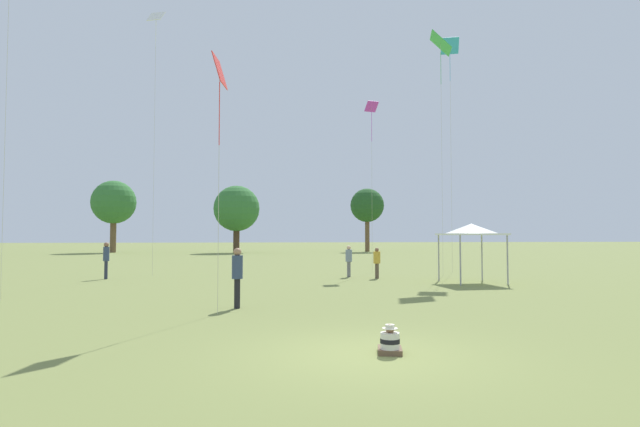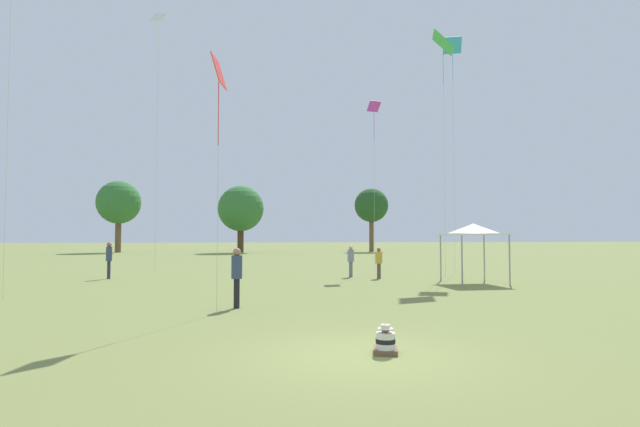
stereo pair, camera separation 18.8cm
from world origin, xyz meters
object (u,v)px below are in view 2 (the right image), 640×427
object	(u,v)px
person_standing_3	(379,260)
person_standing_2	(109,256)
canopy_tent	(473,230)
kite_2	(219,79)
person_standing_0	(237,272)
kite_0	(453,53)
kite_5	(443,47)
person_standing_1	(351,258)
kite_1	(374,115)
seated_toddler	(385,342)
distant_tree_1	(119,203)
distant_tree_2	(371,206)
distant_tree_0	(241,209)
kite_4	(159,30)

from	to	relation	value
person_standing_3	person_standing_2	bearing A→B (deg)	34.14
canopy_tent	kite_2	bearing A→B (deg)	-144.35
person_standing_0	kite_0	world-z (taller)	kite_0
kite_2	kite_5	xyz separation A→B (m)	(11.18, 11.93, 5.98)
person_standing_1	person_standing_3	xyz separation A→B (m)	(1.27, -1.03, -0.06)
kite_1	kite_2	world-z (taller)	kite_1
seated_toddler	person_standing_2	bearing A→B (deg)	133.16
seated_toddler	kite_2	world-z (taller)	kite_2
person_standing_1	canopy_tent	world-z (taller)	canopy_tent
person_standing_1	distant_tree_1	size ratio (longest dim) A/B	0.18
person_standing_1	distant_tree_2	world-z (taller)	distant_tree_2
person_standing_3	distant_tree_2	distance (m)	42.59
person_standing_1	kite_0	size ratio (longest dim) A/B	0.12
person_standing_3	kite_1	distance (m)	9.44
kite_0	distant_tree_2	xyz separation A→B (m)	(3.44, 37.97, -6.92)
kite_5	kite_0	bearing A→B (deg)	27.24
person_standing_2	kite_1	size ratio (longest dim) A/B	0.18
kite_2	canopy_tent	bearing A→B (deg)	0.11
person_standing_2	kite_1	distance (m)	16.81
person_standing_3	canopy_tent	world-z (taller)	canopy_tent
kite_0	kite_5	world-z (taller)	kite_0
distant_tree_0	kite_5	bearing A→B (deg)	-71.76
kite_2	distant_tree_0	xyz separation A→B (m)	(-1.43, 50.20, -1.05)
canopy_tent	distant_tree_2	bearing A→B (deg)	83.51
kite_2	distant_tree_2	size ratio (longest dim) A/B	0.85
person_standing_0	person_standing_3	world-z (taller)	person_standing_0
kite_2	person_standing_0	bearing A→B (deg)	30.09
person_standing_1	kite_4	size ratio (longest dim) A/B	0.11
canopy_tent	distant_tree_0	xyz separation A→B (m)	(-12.45, 42.30, 3.15)
kite_0	kite_1	distance (m)	6.03
distant_tree_2	kite_4	bearing A→B (deg)	-118.46
seated_toddler	kite_0	size ratio (longest dim) A/B	0.05
canopy_tent	kite_1	world-z (taller)	kite_1
seated_toddler	kite_4	world-z (taller)	kite_4
kite_1	distant_tree_2	world-z (taller)	kite_1
canopy_tent	kite_4	xyz separation A→B (m)	(-15.59, 6.16, 11.27)
kite_2	kite_5	bearing A→B (deg)	11.32
kite_5	distant_tree_0	size ratio (longest dim) A/B	1.56
person_standing_0	distant_tree_1	bearing A→B (deg)	173.65
kite_4	kite_5	world-z (taller)	kite_4
distant_tree_0	distant_tree_1	bearing A→B (deg)	169.66
kite_4	seated_toddler	bearing A→B (deg)	-2.63
kite_0	kite_5	size ratio (longest dim) A/B	1.05
kite_2	kite_5	distance (m)	17.41
seated_toddler	distant_tree_1	distance (m)	62.15
seated_toddler	person_standing_0	xyz separation A→B (m)	(-3.04, 6.23, 0.89)
kite_2	distant_tree_2	distance (m)	54.52
seated_toddler	kite_0	bearing A→B (deg)	77.90
person_standing_3	distant_tree_0	xyz separation A→B (m)	(-8.64, 39.42, 4.68)
person_standing_1	person_standing_0	bearing A→B (deg)	41.11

